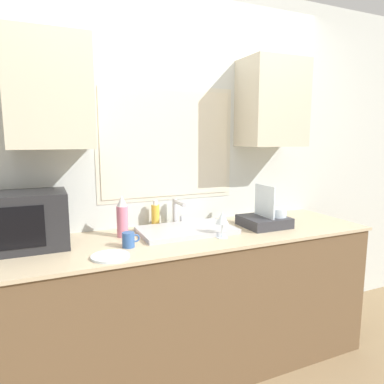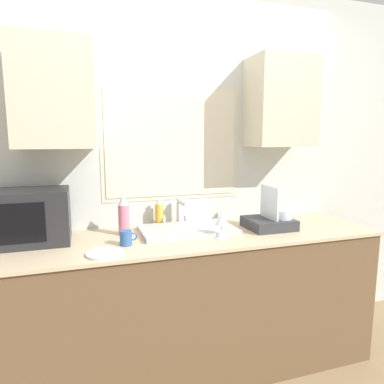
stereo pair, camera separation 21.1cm
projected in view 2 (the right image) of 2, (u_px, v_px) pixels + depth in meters
countertop at (187, 302)px, 2.25m from camera, size 2.50×0.70×0.92m
wall_back at (173, 160)px, 2.42m from camera, size 6.00×0.38×2.60m
sink_basin at (188, 230)px, 2.24m from camera, size 0.61×0.36×0.03m
faucet at (181, 209)px, 2.40m from camera, size 0.08×0.20×0.19m
microwave at (26, 217)px, 1.98m from camera, size 0.48×0.33×0.31m
dish_rack at (270, 221)px, 2.33m from camera, size 0.30×0.28×0.29m
spray_bottle at (124, 215)px, 2.17m from camera, size 0.07×0.07×0.26m
soap_bottle at (159, 214)px, 2.38m from camera, size 0.06×0.06×0.19m
mug_near_sink at (126, 238)px, 1.96m from camera, size 0.10×0.07×0.09m
wine_glass at (222, 220)px, 2.08m from camera, size 0.08×0.08×0.16m
small_plate at (105, 253)px, 1.81m from camera, size 0.20×0.20×0.01m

